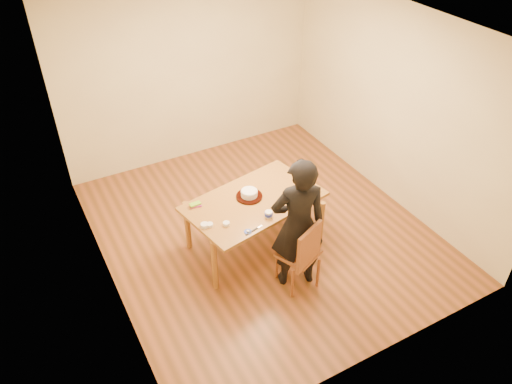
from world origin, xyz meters
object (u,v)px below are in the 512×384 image
cake (249,193)px  dining_chair (298,253)px  cake_plate (249,196)px  dining_table (254,201)px  person (298,225)px

cake → dining_chair: bearing=-78.4°
dining_chair → cake_plate: (-0.17, 0.85, 0.31)m
dining_table → person: person is taller
dining_table → person: 0.75m
cake_plate → dining_chair: bearing=-78.4°
dining_table → dining_chair: (0.15, -0.78, -0.28)m
dining_chair → cake_plate: size_ratio=1.27×
person → dining_table: bearing=-60.9°
person → cake: bearing=-60.3°
dining_chair → cake: bearing=78.3°
cake_plate → person: (0.17, -0.81, 0.08)m
cake_plate → person: person is taller
dining_table → cake: (-0.02, 0.08, 0.08)m
cake_plate → person: bearing=-77.8°
cake_plate → person: 0.83m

